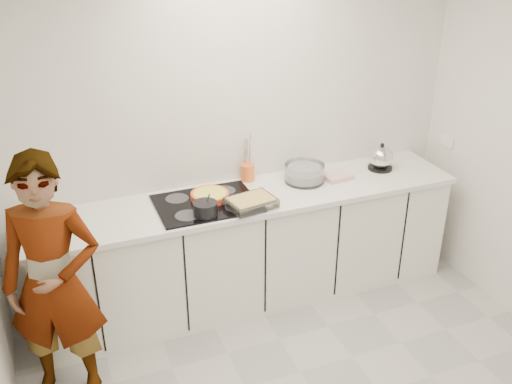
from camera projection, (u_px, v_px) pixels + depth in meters
name	position (u px, v px, depth m)	size (l,w,h in m)	color
wall_back	(236.00, 132.00, 4.32)	(3.60, 0.00, 2.60)	white
base_cabinets	(251.00, 250.00, 4.43)	(3.20, 0.58, 0.87)	white
countertop	(251.00, 198.00, 4.23)	(3.24, 0.64, 0.04)	white
hob	(207.00, 203.00, 4.09)	(0.72, 0.54, 0.01)	black
tart_dish	(210.00, 195.00, 4.14)	(0.34, 0.34, 0.05)	#C84621
saucepan	(205.00, 209.00, 3.90)	(0.21, 0.21, 0.16)	black
baking_dish	(251.00, 202.00, 4.02)	(0.37, 0.30, 0.06)	silver
mixing_bowl	(304.00, 174.00, 4.42)	(0.41, 0.41, 0.14)	silver
tea_towel	(338.00, 176.00, 4.48)	(0.22, 0.16, 0.04)	white
kettle	(381.00, 158.00, 4.62)	(0.23, 0.23, 0.23)	black
utensil_crock	(248.00, 172.00, 4.44)	(0.11, 0.11, 0.13)	orange
cook	(54.00, 284.00, 3.37)	(0.60, 0.39, 1.64)	white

